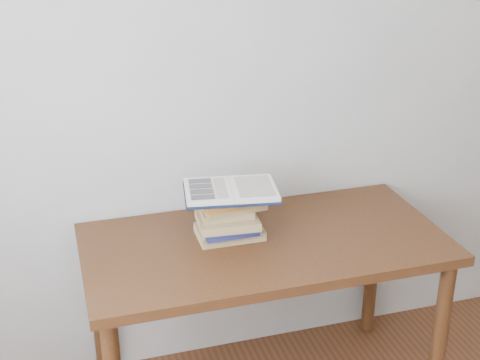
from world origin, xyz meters
name	(u,v)px	position (x,y,z in m)	size (l,w,h in m)	color
desk	(265,262)	(-0.09, 1.38, 0.65)	(1.39, 0.70, 0.75)	#4F2513
book_stack	(229,218)	(-0.22, 1.43, 0.83)	(0.27, 0.21, 0.18)	tan
open_book	(231,191)	(-0.21, 1.44, 0.94)	(0.38, 0.30, 0.03)	black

